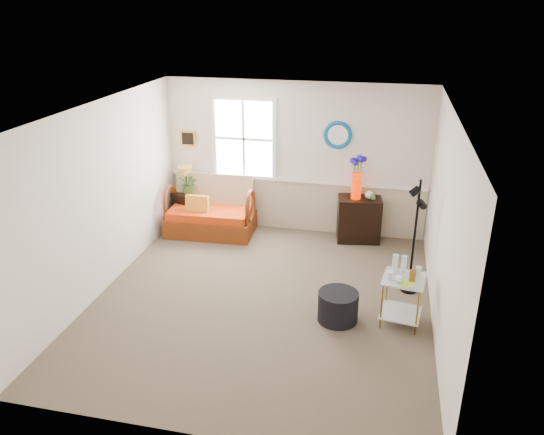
% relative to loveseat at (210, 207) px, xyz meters
% --- Properties ---
extents(floor, '(4.50, 5.00, 0.01)m').
position_rel_loveseat_xyz_m(floor, '(1.40, -2.00, -0.49)').
color(floor, brown).
rests_on(floor, ground).
extents(ceiling, '(4.50, 5.00, 0.01)m').
position_rel_loveseat_xyz_m(ceiling, '(1.40, -2.00, 2.11)').
color(ceiling, white).
rests_on(ceiling, walls).
extents(walls, '(4.51, 5.01, 2.60)m').
position_rel_loveseat_xyz_m(walls, '(1.40, -2.00, 0.81)').
color(walls, silver).
rests_on(walls, floor).
extents(wainscot, '(4.46, 0.02, 0.90)m').
position_rel_loveseat_xyz_m(wainscot, '(1.40, 0.48, -0.04)').
color(wainscot, tan).
rests_on(wainscot, walls).
extents(chair_rail, '(4.46, 0.04, 0.06)m').
position_rel_loveseat_xyz_m(chair_rail, '(1.40, 0.47, 0.43)').
color(chair_rail, white).
rests_on(chair_rail, walls).
extents(window, '(1.14, 0.06, 1.44)m').
position_rel_loveseat_xyz_m(window, '(0.50, 0.47, 1.11)').
color(window, white).
rests_on(window, walls).
extents(picture, '(0.28, 0.03, 0.28)m').
position_rel_loveseat_xyz_m(picture, '(-0.52, 0.48, 1.06)').
color(picture, '#BE7B1E').
rests_on(picture, walls).
extents(mirror, '(0.47, 0.07, 0.47)m').
position_rel_loveseat_xyz_m(mirror, '(2.10, 0.48, 1.26)').
color(mirror, '#1176B2').
rests_on(mirror, walls).
extents(loveseat, '(1.53, 0.91, 0.98)m').
position_rel_loveseat_xyz_m(loveseat, '(0.00, 0.00, 0.00)').
color(loveseat, brown).
rests_on(loveseat, floor).
extents(throw_pillow, '(0.40, 0.11, 0.40)m').
position_rel_loveseat_xyz_m(throw_pillow, '(-0.19, -0.13, 0.03)').
color(throw_pillow, '#DE4F08').
rests_on(throw_pillow, loveseat).
extents(lamp_stand, '(0.45, 0.45, 0.62)m').
position_rel_loveseat_xyz_m(lamp_stand, '(-0.56, 0.25, -0.18)').
color(lamp_stand, black).
rests_on(lamp_stand, floor).
extents(table_lamp, '(0.31, 0.31, 0.47)m').
position_rel_loveseat_xyz_m(table_lamp, '(-0.52, 0.28, 0.37)').
color(table_lamp, '#AE8026').
rests_on(table_lamp, lamp_stand).
extents(potted_plant, '(0.41, 0.45, 0.30)m').
position_rel_loveseat_xyz_m(potted_plant, '(-0.43, 0.19, 0.28)').
color(potted_plant, '#375F29').
rests_on(potted_plant, lamp_stand).
extents(cabinet, '(0.77, 0.56, 0.76)m').
position_rel_loveseat_xyz_m(cabinet, '(2.54, 0.26, -0.11)').
color(cabinet, black).
rests_on(cabinet, floor).
extents(flower_vase, '(0.22, 0.22, 0.72)m').
position_rel_loveseat_xyz_m(flower_vase, '(2.47, 0.22, 0.64)').
color(flower_vase, red).
rests_on(flower_vase, cabinet).
extents(side_table, '(0.57, 0.57, 0.64)m').
position_rel_loveseat_xyz_m(side_table, '(3.24, -2.15, -0.17)').
color(side_table, '#A58126').
rests_on(side_table, floor).
extents(tabletop_items, '(0.44, 0.44, 0.25)m').
position_rel_loveseat_xyz_m(tabletop_items, '(3.24, -2.14, 0.28)').
color(tabletop_items, silver).
rests_on(tabletop_items, side_table).
extents(floor_lamp, '(0.31, 0.31, 1.65)m').
position_rel_loveseat_xyz_m(floor_lamp, '(3.37, -1.30, 0.34)').
color(floor_lamp, black).
rests_on(floor_lamp, floor).
extents(ottoman, '(0.61, 0.61, 0.40)m').
position_rel_loveseat_xyz_m(ottoman, '(2.46, -2.26, -0.29)').
color(ottoman, black).
rests_on(ottoman, floor).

